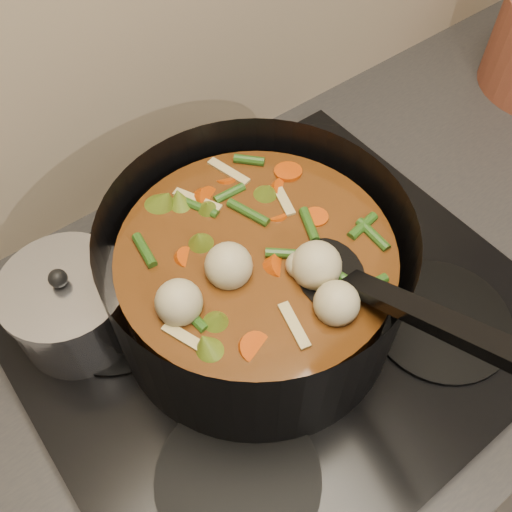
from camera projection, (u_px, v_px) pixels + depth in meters
counter at (271, 438)px, 1.11m from camera, size 2.64×0.64×0.91m
stovetop at (278, 320)px, 0.74m from camera, size 0.62×0.54×0.03m
stockpot at (257, 277)px, 0.67m from camera, size 0.40×0.50×0.25m
saucepan at (72, 306)px, 0.68m from camera, size 0.15×0.15×0.12m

